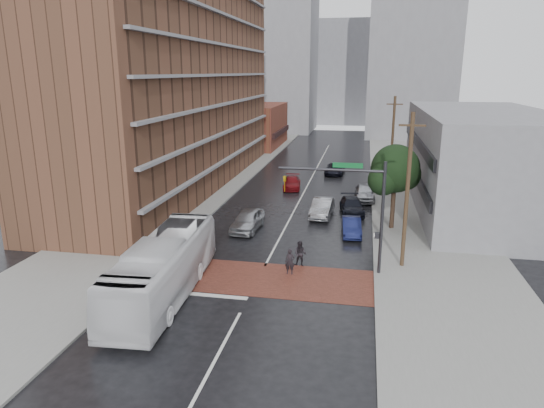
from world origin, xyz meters
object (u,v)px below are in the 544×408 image
at_px(pedestrian_b, 300,254).
at_px(car_travel_c, 292,183).
at_px(car_travel_a, 248,220).
at_px(transit_bus, 164,268).
at_px(car_travel_b, 322,208).
at_px(suv_travel, 335,169).
at_px(car_parked_mid, 352,206).
at_px(car_parked_near, 351,227).
at_px(car_parked_far, 365,192).
at_px(pedestrian_a, 290,262).

xyz_separation_m(pedestrian_b, car_travel_c, (-3.78, 21.49, -0.21)).
height_order(car_travel_a, car_travel_c, car_travel_a).
bearing_deg(transit_bus, car_travel_b, 63.55).
bearing_deg(car_travel_a, suv_travel, 80.33).
distance_m(car_travel_a, car_travel_b, 7.44).
xyz_separation_m(transit_bus, car_parked_mid, (9.89, 18.78, -1.02)).
relative_size(pedestrian_b, car_parked_mid, 0.35).
distance_m(car_travel_b, car_parked_near, 5.30).
bearing_deg(car_travel_a, car_travel_b, 45.22).
height_order(suv_travel, car_parked_far, car_parked_far).
distance_m(car_travel_a, car_parked_mid, 10.30).
bearing_deg(car_travel_c, pedestrian_a, -87.44).
distance_m(transit_bus, pedestrian_a, 7.86).
bearing_deg(pedestrian_a, car_parked_far, 77.05).
distance_m(car_travel_a, car_parked_near, 8.24).
relative_size(car_travel_c, car_parked_mid, 0.92).
bearing_deg(car_travel_b, suv_travel, 93.56).
bearing_deg(pedestrian_a, car_travel_b, 86.35).
xyz_separation_m(transit_bus, car_travel_c, (3.17, 27.27, -1.07)).
distance_m(pedestrian_a, car_parked_mid, 14.82).
height_order(transit_bus, car_travel_b, transit_bus).
bearing_deg(transit_bus, pedestrian_a, 30.38).
bearing_deg(car_parked_mid, pedestrian_b, -110.51).
xyz_separation_m(transit_bus, suv_travel, (7.27, 35.87, -1.05)).
relative_size(car_travel_a, suv_travel, 1.01).
xyz_separation_m(pedestrian_a, suv_travel, (0.79, 31.52, -0.16)).
xyz_separation_m(pedestrian_a, car_travel_a, (-4.68, 8.04, -0.00)).
distance_m(pedestrian_b, car_parked_near, 7.65).
bearing_deg(car_travel_c, car_travel_a, -100.91).
bearing_deg(car_travel_c, pedestrian_b, -85.71).
bearing_deg(suv_travel, car_travel_c, -112.87).
distance_m(pedestrian_b, car_travel_a, 8.37).
bearing_deg(pedestrian_a, pedestrian_b, 72.33).
xyz_separation_m(suv_travel, car_parked_mid, (2.61, -17.09, 0.03)).
height_order(car_travel_b, car_parked_mid, car_travel_b).
distance_m(transit_bus, car_travel_c, 27.48).
relative_size(transit_bus, car_travel_b, 2.56).
height_order(car_travel_a, car_travel_b, car_travel_a).
bearing_deg(suv_travel, pedestrian_b, -87.98).
height_order(car_travel_c, car_parked_near, car_parked_near).
relative_size(transit_bus, car_parked_mid, 2.57).
bearing_deg(transit_bus, car_parked_far, 61.63).
relative_size(pedestrian_b, car_travel_c, 0.38).
bearing_deg(car_parked_near, pedestrian_a, -117.74).
height_order(pedestrian_b, car_travel_a, pedestrian_b).
bearing_deg(pedestrian_b, suv_travel, 98.14).
relative_size(car_travel_a, car_parked_mid, 1.02).
distance_m(suv_travel, car_parked_near, 23.26).
xyz_separation_m(car_travel_a, car_parked_near, (8.23, 0.39, -0.16)).
bearing_deg(car_travel_a, pedestrian_b, -48.70).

